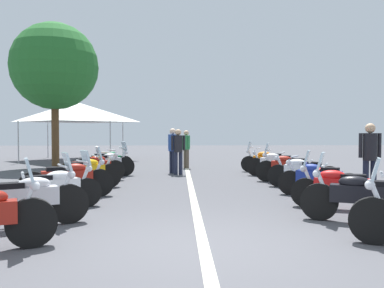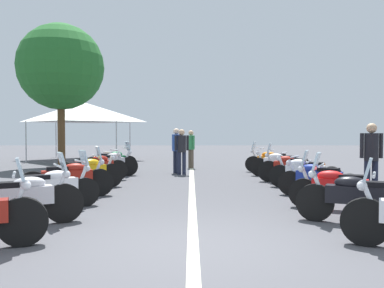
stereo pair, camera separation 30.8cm
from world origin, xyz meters
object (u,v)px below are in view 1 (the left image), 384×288
Objects in this scene: traffic_cone_1 at (321,172)px; event_tent at (76,112)px; motorcycle_left_row_7 at (107,161)px; motorcycle_right_row_3 at (318,178)px; motorcycle_left_row_4 at (83,173)px; motorcycle_right_row_6 at (277,163)px; motorcycle_left_row_3 at (69,178)px; bystander_4 at (178,148)px; motorcycle_right_row_1 at (363,196)px; roadside_tree_0 at (55,67)px; motorcycle_right_row_7 at (268,160)px; motorcycle_left_row_1 at (25,199)px; motorcycle_left_row_2 at (52,188)px; motorcycle_left_row_6 at (106,163)px; motorcycle_right_row_4 at (303,172)px; bystander_3 at (173,147)px; motorcycle_left_row_5 at (92,167)px; bystander_0 at (186,146)px; bystander_2 at (370,153)px; motorcycle_right_row_5 at (288,167)px; motorcycle_right_row_2 at (340,187)px.

event_tent is at bearing 46.72° from traffic_cone_1.
motorcycle_right_row_3 is (-5.92, -6.10, -0.01)m from motorcycle_left_row_7.
motorcycle_right_row_6 is at bearing -6.75° from motorcycle_left_row_4.
bystander_4 is at bearing 41.43° from motorcycle_left_row_3.
motorcycle_right_row_1 is 0.32× the size of roadside_tree_0.
motorcycle_right_row_7 is 3.56m from bystander_4.
traffic_cone_1 is at bearing -19.27° from motorcycle_left_row_4.
motorcycle_left_row_3 is 1.02× the size of motorcycle_right_row_1.
motorcycle_left_row_1 reaches higher than motorcycle_right_row_6.
motorcycle_left_row_4 is (2.90, 0.05, 0.01)m from motorcycle_left_row_2.
motorcycle_right_row_6 is 3.57m from bystander_4.
roadside_tree_0 reaches higher than bystander_4.
motorcycle_left_row_6 reaches higher than motorcycle_right_row_4.
motorcycle_left_row_6 is at bearing 21.02° from motorcycle_right_row_6.
bystander_3 is at bearing -32.21° from motorcycle_left_row_7.
motorcycle_right_row_3 is at bearing 109.75° from motorcycle_right_row_7.
motorcycle_right_row_3 is 1.54m from motorcycle_right_row_4.
motorcycle_left_row_1 is 1.03× the size of motorcycle_left_row_5.
bystander_2 is (-7.80, -4.30, 0.10)m from bystander_0.
motorcycle_right_row_1 reaches higher than motorcycle_left_row_7.
motorcycle_left_row_4 is (4.36, 0.06, -0.01)m from motorcycle_left_row_1.
bystander_3 is at bearing -18.65° from motorcycle_right_row_5.
motorcycle_left_row_2 is at bearing -109.72° from motorcycle_left_row_3.
bystander_3 is (5.68, 4.85, -0.06)m from bystander_2.
motorcycle_left_row_6 is 0.92× the size of motorcycle_right_row_6.
motorcycle_left_row_6 is 0.38× the size of event_tent.
motorcycle_right_row_7 reaches higher than traffic_cone_1.
traffic_cone_1 is at bearing 2.07° from motorcycle_left_row_3.
motorcycle_left_row_1 is at bearing -123.23° from motorcycle_left_row_2.
motorcycle_right_row_4 is at bearing -127.11° from roadside_tree_0.
bystander_3 is at bearing -26.38° from motorcycle_right_row_3.
motorcycle_left_row_6 is at bearing 56.09° from motorcycle_left_row_2.
motorcycle_left_row_2 is at bearing 41.96° from bystander_0.
motorcycle_left_row_3 is at bearing 38.88° from motorcycle_right_row_4.
roadside_tree_0 is at bearing -1.84° from motorcycle_right_row_6.
motorcycle_right_row_4 is 2.89m from motorcycle_right_row_6.
motorcycle_right_row_2 is 3.09m from motorcycle_right_row_4.
traffic_cone_1 is 0.38× the size of bystander_0.
motorcycle_right_row_5 is 11.05m from roadside_tree_0.
event_tent is (7.01, 9.10, 2.19)m from motorcycle_right_row_7.
motorcycle_right_row_2 is 1.07× the size of bystander_2.
motorcycle_right_row_4 is at bearing -136.92° from bystander_2.
motorcycle_right_row_7 is (7.36, -5.97, 0.00)m from motorcycle_left_row_2.
motorcycle_left_row_2 is 1.04× the size of bystander_2.
motorcycle_right_row_6 is 4.60m from bystander_0.
motorcycle_right_row_2 is at bearing -33.98° from motorcycle_left_row_2.
motorcycle_right_row_3 is at bearing 108.94° from motorcycle_right_row_5.
motorcycle_right_row_2 is 3.11× the size of traffic_cone_1.
motorcycle_right_row_2 is 7.51m from bystander_4.
motorcycle_right_row_1 is 1.14× the size of bystander_2.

